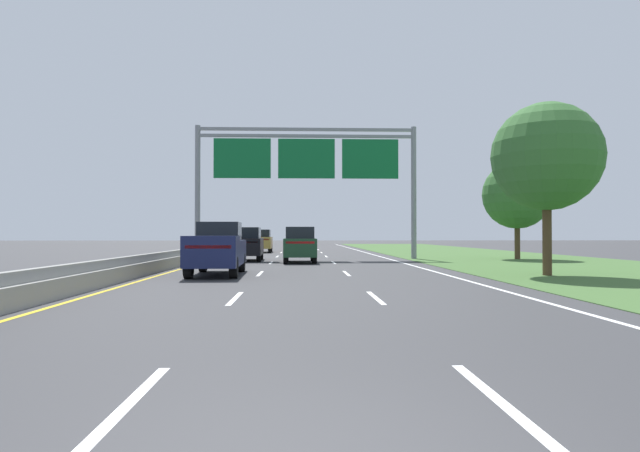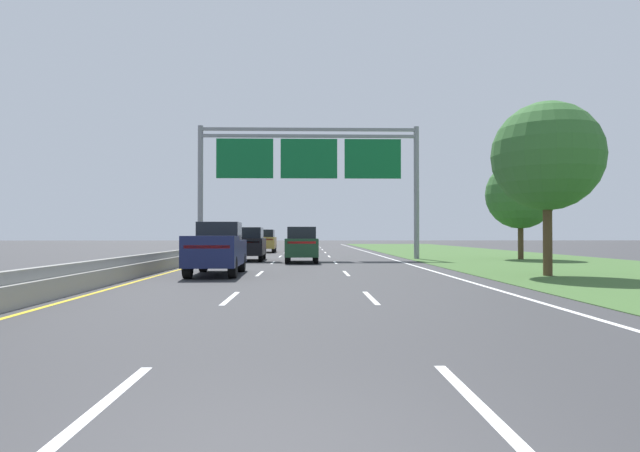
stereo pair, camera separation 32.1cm
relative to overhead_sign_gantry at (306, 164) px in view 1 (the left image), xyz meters
The scene contains 12 objects.
ground_plane 6.70m from the overhead_sign_gantry, 99.05° to the left, with size 220.00×220.00×0.00m, color #333335.
lane_striping 6.59m from the overhead_sign_gantry, 101.89° to the left, with size 11.96×106.00×0.01m.
grass_verge_right 15.20m from the overhead_sign_gantry, ahead, with size 14.00×110.00×0.02m, color #3D602D.
median_barrier_concrete 9.38m from the overhead_sign_gantry, 164.73° to the left, with size 0.60×110.00×0.85m.
overhead_sign_gantry is the anchor object (origin of this frame).
pickup_truck_navy 15.70m from the overhead_sign_gantry, 105.20° to the right, with size 2.14×5.45×2.20m.
car_red_centre_lane_sedan 17.90m from the overhead_sign_gantry, 91.58° to the left, with size 1.91×4.44×1.57m.
car_darkgreen_centre_lane_suv 6.87m from the overhead_sign_gantry, 95.97° to the right, with size 1.94×4.72×2.11m.
car_black_left_lane_suv 6.86m from the overhead_sign_gantry, 151.78° to the right, with size 2.01×4.74×2.11m.
car_gold_left_lane_suv 15.52m from the overhead_sign_gantry, 105.99° to the left, with size 1.96×4.72×2.11m.
roadside_tree_near 18.09m from the overhead_sign_gantry, 57.97° to the right, with size 4.39×4.39×7.03m.
roadside_tree_mid 14.30m from the overhead_sign_gantry, ahead, with size 4.56×4.56×6.62m.
Camera 1 is at (-0.16, -3.94, 1.68)m, focal length 30.74 mm.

